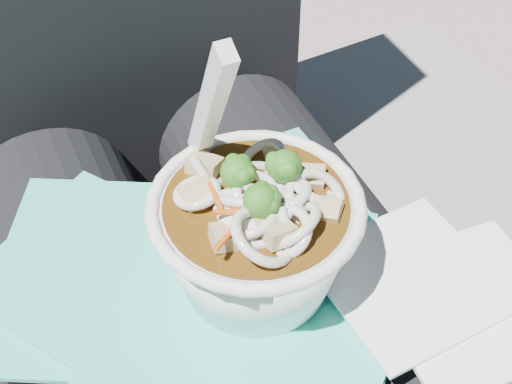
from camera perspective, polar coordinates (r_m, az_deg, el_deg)
name	(u,v)px	position (r m, az deg, el deg)	size (l,w,h in m)	color
lap	(234,347)	(0.58, -1.74, -12.29)	(0.35, 0.48, 0.16)	black
person_body	(192,249)	(0.62, -5.18, -4.58)	(0.34, 0.94, 1.02)	black
plastic_bag	(221,307)	(0.50, -2.79, -9.19)	(0.33, 0.36, 0.02)	#2EC2AB
napkins	(444,295)	(0.50, 14.83, -7.96)	(0.15, 0.15, 0.01)	white
udon_bowl	(256,231)	(0.46, 0.02, -3.12)	(0.17, 0.17, 0.19)	white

